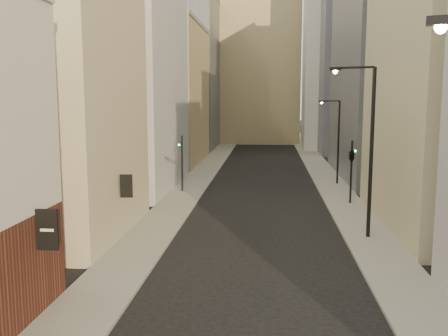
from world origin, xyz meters
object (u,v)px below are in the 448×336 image
traffic_light_right (352,154)px  white_tower (331,30)px  clock_tower (261,46)px  traffic_light_left (182,154)px  streetlamp_far (336,137)px  streetlamp_mid (367,142)px

traffic_light_right → white_tower: bearing=-79.7°
clock_tower → traffic_light_left: size_ratio=8.98×
streetlamp_far → traffic_light_left: size_ratio=1.60×
white_tower → traffic_light_right: bearing=-94.2°
traffic_light_left → traffic_light_right: size_ratio=1.00×
clock_tower → traffic_light_right: 58.17m
streetlamp_mid → white_tower: bearing=104.9°
clock_tower → streetlamp_far: size_ratio=5.62×
traffic_light_left → streetlamp_mid: bearing=135.0°
traffic_light_right → clock_tower: bearing=-67.4°
streetlamp_mid → streetlamp_far: (0.73, 18.39, -1.16)m
white_tower → traffic_light_left: bearing=-113.8°
streetlamp_far → traffic_light_right: 8.97m
white_tower → traffic_light_right: white_tower is taller
streetlamp_mid → traffic_light_right: size_ratio=2.00×
traffic_light_right → streetlamp_far: bearing=-75.5°
clock_tower → white_tower: bearing=-51.8°
clock_tower → streetlamp_mid: size_ratio=4.48×
white_tower → traffic_light_left: 44.51m
streetlamp_mid → clock_tower: bearing=115.4°
white_tower → streetlamp_mid: 53.14m
white_tower → streetlamp_mid: (-3.82, -51.42, -12.88)m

